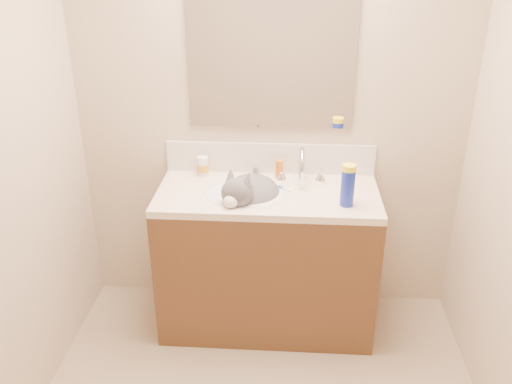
# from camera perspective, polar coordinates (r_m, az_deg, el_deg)

# --- Properties ---
(room_shell) EXTENTS (2.24, 2.54, 2.52)m
(room_shell) POSITION_cam_1_polar(r_m,az_deg,el_deg) (1.78, -0.05, 4.85)
(room_shell) COLOR #BBA98B
(room_shell) RESTS_ON ground
(vanity_cabinet) EXTENTS (1.20, 0.55, 0.82)m
(vanity_cabinet) POSITION_cam_1_polar(r_m,az_deg,el_deg) (3.14, 1.16, -7.41)
(vanity_cabinet) COLOR #51321C
(vanity_cabinet) RESTS_ON ground
(counter_slab) EXTENTS (1.20, 0.55, 0.04)m
(counter_slab) POSITION_cam_1_polar(r_m,az_deg,el_deg) (2.93, 1.24, -0.32)
(counter_slab) COLOR beige
(counter_slab) RESTS_ON vanity_cabinet
(basin) EXTENTS (0.45, 0.36, 0.14)m
(basin) POSITION_cam_1_polar(r_m,az_deg,el_deg) (2.93, -1.14, -1.39)
(basin) COLOR white
(basin) RESTS_ON vanity_cabinet
(faucet) EXTENTS (0.28, 0.20, 0.21)m
(faucet) POSITION_cam_1_polar(r_m,az_deg,el_deg) (3.01, 4.81, 2.53)
(faucet) COLOR silver
(faucet) RESTS_ON counter_slab
(cat) EXTENTS (0.43, 0.48, 0.34)m
(cat) POSITION_cam_1_polar(r_m,az_deg,el_deg) (2.92, -0.69, -0.46)
(cat) COLOR #4A474A
(cat) RESTS_ON basin
(backsplash) EXTENTS (1.20, 0.02, 0.18)m
(backsplash) POSITION_cam_1_polar(r_m,az_deg,el_deg) (3.13, 1.48, 3.59)
(backsplash) COLOR silver
(backsplash) RESTS_ON counter_slab
(mirror) EXTENTS (0.90, 0.02, 0.80)m
(mirror) POSITION_cam_1_polar(r_m,az_deg,el_deg) (2.96, 1.61, 14.26)
(mirror) COLOR white
(mirror) RESTS_ON room_shell
(pill_bottle) EXTENTS (0.07, 0.07, 0.11)m
(pill_bottle) POSITION_cam_1_polar(r_m,az_deg,el_deg) (3.12, -5.61, 2.73)
(pill_bottle) COLOR white
(pill_bottle) RESTS_ON counter_slab
(pill_label) EXTENTS (0.08, 0.08, 0.04)m
(pill_label) POSITION_cam_1_polar(r_m,az_deg,el_deg) (3.12, -5.60, 2.57)
(pill_label) COLOR orange
(pill_label) RESTS_ON pill_bottle
(silver_jar) EXTENTS (0.07, 0.07, 0.07)m
(silver_jar) POSITION_cam_1_polar(r_m,az_deg,el_deg) (3.09, -0.02, 2.18)
(silver_jar) COLOR #B7B7BC
(silver_jar) RESTS_ON counter_slab
(amber_bottle) EXTENTS (0.05, 0.05, 0.11)m
(amber_bottle) POSITION_cam_1_polar(r_m,az_deg,el_deg) (3.07, 2.47, 2.43)
(amber_bottle) COLOR orange
(amber_bottle) RESTS_ON counter_slab
(toothbrush) EXTENTS (0.10, 0.11, 0.01)m
(toothbrush) POSITION_cam_1_polar(r_m,az_deg,el_deg) (2.96, 2.71, 0.49)
(toothbrush) COLOR white
(toothbrush) RESTS_ON counter_slab
(toothbrush_head) EXTENTS (0.03, 0.03, 0.02)m
(toothbrush_head) POSITION_cam_1_polar(r_m,az_deg,el_deg) (2.96, 2.71, 0.54)
(toothbrush_head) COLOR #6DA3E7
(toothbrush_head) RESTS_ON counter_slab
(spray_can) EXTENTS (0.08, 0.08, 0.19)m
(spray_can) POSITION_cam_1_polar(r_m,az_deg,el_deg) (2.78, 9.61, 0.42)
(spray_can) COLOR #16269D
(spray_can) RESTS_ON counter_slab
(spray_cap) EXTENTS (0.08, 0.08, 0.04)m
(spray_cap) POSITION_cam_1_polar(r_m,az_deg,el_deg) (2.73, 9.77, 2.42)
(spray_cap) COLOR yellow
(spray_cap) RESTS_ON spray_can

